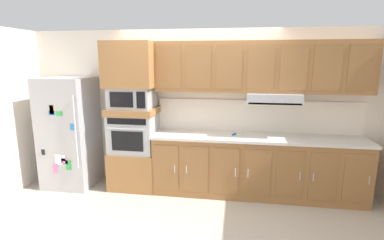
% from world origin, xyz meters
% --- Properties ---
extents(ground_plane, '(9.60, 9.60, 0.00)m').
position_xyz_m(ground_plane, '(0.00, 0.00, 0.00)').
color(ground_plane, '#B2A899').
extents(back_kitchen_wall, '(6.20, 0.12, 2.50)m').
position_xyz_m(back_kitchen_wall, '(0.00, 1.11, 1.25)').
color(back_kitchen_wall, silver).
rests_on(back_kitchen_wall, ground).
extents(refrigerator, '(0.76, 0.73, 1.76)m').
position_xyz_m(refrigerator, '(-2.04, 0.68, 0.88)').
color(refrigerator, '#ADADB2').
rests_on(refrigerator, ground).
extents(oven_base_cabinet, '(0.74, 0.62, 0.60)m').
position_xyz_m(oven_base_cabinet, '(-0.98, 0.75, 0.30)').
color(oven_base_cabinet, '#996638').
rests_on(oven_base_cabinet, ground).
extents(built_in_oven, '(0.70, 0.62, 0.60)m').
position_xyz_m(built_in_oven, '(-0.98, 0.75, 0.90)').
color(built_in_oven, '#A8AAAF').
rests_on(built_in_oven, oven_base_cabinet).
extents(appliance_mid_shelf, '(0.74, 0.62, 0.10)m').
position_xyz_m(appliance_mid_shelf, '(-0.98, 0.75, 1.25)').
color(appliance_mid_shelf, '#996638').
rests_on(appliance_mid_shelf, built_in_oven).
extents(microwave, '(0.64, 0.54, 0.32)m').
position_xyz_m(microwave, '(-0.98, 0.75, 1.46)').
color(microwave, '#A8AAAF').
rests_on(microwave, appliance_mid_shelf).
extents(appliance_upper_cabinet, '(0.74, 0.62, 0.68)m').
position_xyz_m(appliance_upper_cabinet, '(-0.98, 0.75, 1.96)').
color(appliance_upper_cabinet, '#996638').
rests_on(appliance_upper_cabinet, microwave).
extents(lower_cabinet_run, '(3.10, 0.63, 0.88)m').
position_xyz_m(lower_cabinet_run, '(0.94, 0.75, 0.44)').
color(lower_cabinet_run, '#996638').
rests_on(lower_cabinet_run, ground).
extents(countertop_slab, '(3.14, 0.64, 0.04)m').
position_xyz_m(countertop_slab, '(0.94, 0.75, 0.90)').
color(countertop_slab, beige).
rests_on(countertop_slab, lower_cabinet_run).
extents(backsplash_panel, '(3.14, 0.02, 0.50)m').
position_xyz_m(backsplash_panel, '(0.94, 1.04, 1.17)').
color(backsplash_panel, white).
rests_on(backsplash_panel, countertop_slab).
extents(upper_cabinet_with_hood, '(3.10, 0.48, 0.88)m').
position_xyz_m(upper_cabinet_with_hood, '(0.95, 0.87, 1.90)').
color(upper_cabinet_with_hood, '#996638').
rests_on(upper_cabinet_with_hood, backsplash_panel).
extents(screwdriver, '(0.16, 0.15, 0.03)m').
position_xyz_m(screwdriver, '(0.60, 0.76, 0.93)').
color(screwdriver, blue).
rests_on(screwdriver, countertop_slab).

